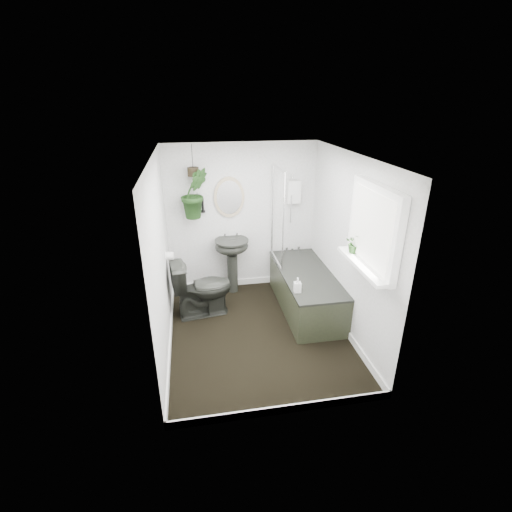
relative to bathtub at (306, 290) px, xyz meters
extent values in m
cube|color=black|center=(-0.80, -0.50, -0.30)|extent=(2.30, 2.80, 0.02)
cube|color=white|center=(-0.80, -0.50, 2.02)|extent=(2.30, 2.80, 0.02)
cube|color=white|center=(-0.80, 0.91, 0.86)|extent=(2.30, 0.02, 2.30)
cube|color=white|center=(-0.80, -1.91, 0.86)|extent=(2.30, 0.02, 2.30)
cube|color=white|center=(-1.96, -0.50, 0.86)|extent=(0.02, 2.80, 2.30)
cube|color=white|center=(0.36, -0.50, 0.86)|extent=(0.02, 2.80, 2.30)
cube|color=white|center=(-0.80, -0.50, -0.24)|extent=(2.30, 2.80, 0.10)
cube|color=white|center=(0.00, 0.84, 1.26)|extent=(0.20, 0.10, 0.35)
ellipsoid|color=tan|center=(-0.99, 0.87, 1.21)|extent=(0.46, 0.03, 0.62)
cylinder|color=black|center=(-1.39, 0.86, 1.11)|extent=(0.04, 0.04, 0.22)
cylinder|color=white|center=(-1.90, 0.20, 0.61)|extent=(0.11, 0.11, 0.11)
cube|color=white|center=(0.29, -1.20, 1.36)|extent=(0.08, 1.00, 0.90)
cube|color=white|center=(0.22, -1.20, 0.94)|extent=(0.18, 1.00, 0.04)
cube|color=white|center=(0.24, -1.20, 1.36)|extent=(0.01, 0.86, 0.76)
imported|color=black|center=(-1.49, 0.11, 0.13)|extent=(0.88, 0.58, 0.83)
imported|color=black|center=(0.25, -0.90, 1.08)|extent=(0.26, 0.25, 0.23)
imported|color=black|center=(-1.50, 0.75, 1.32)|extent=(0.47, 0.41, 0.73)
imported|color=#2A2122|center=(-0.29, -0.52, 0.39)|extent=(0.10, 0.10, 0.20)
cylinder|color=black|center=(-1.50, 0.75, 1.63)|extent=(0.16, 0.16, 0.12)
camera|label=1|loc=(-1.55, -4.56, 2.62)|focal=26.00mm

